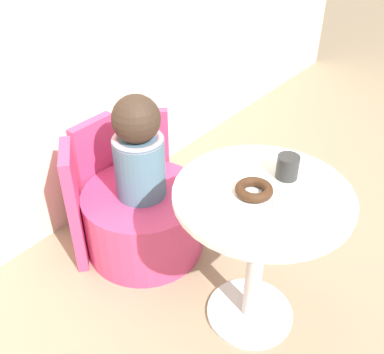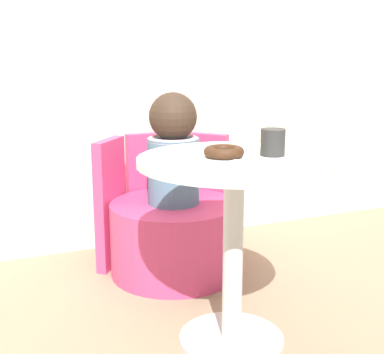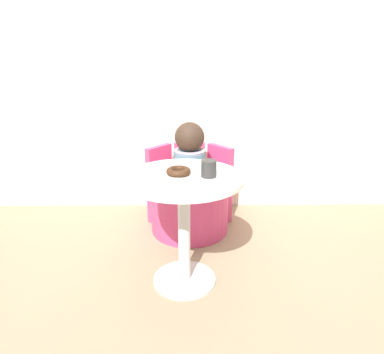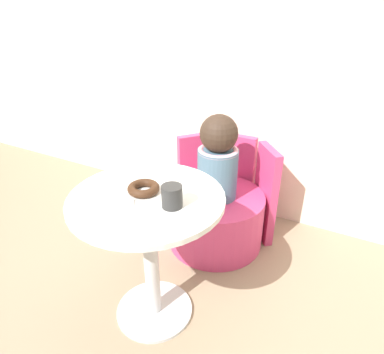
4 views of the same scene
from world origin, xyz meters
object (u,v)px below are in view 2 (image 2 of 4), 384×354
at_px(tub_chair, 174,238).
at_px(donut, 224,152).
at_px(round_table, 234,209).
at_px(child_figure, 173,150).
at_px(cup, 273,142).

xyz_separation_m(tub_chair, donut, (-0.06, -0.64, 0.53)).
height_order(round_table, tub_chair, round_table).
distance_m(round_table, donut, 0.20).
xyz_separation_m(tub_chair, child_figure, (0.00, 0.00, 0.42)).
relative_size(child_figure, donut, 3.72).
relative_size(round_table, tub_chair, 1.14).
distance_m(donut, cup, 0.17).
distance_m(tub_chair, donut, 0.83).
distance_m(tub_chair, cup, 0.89).
distance_m(round_table, child_figure, 0.67).
height_order(tub_chair, child_figure, child_figure).
relative_size(round_table, cup, 7.44).
bearing_deg(round_table, donut, 142.08).
xyz_separation_m(round_table, cup, (0.14, -0.02, 0.22)).
relative_size(tub_chair, child_figure, 1.17).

